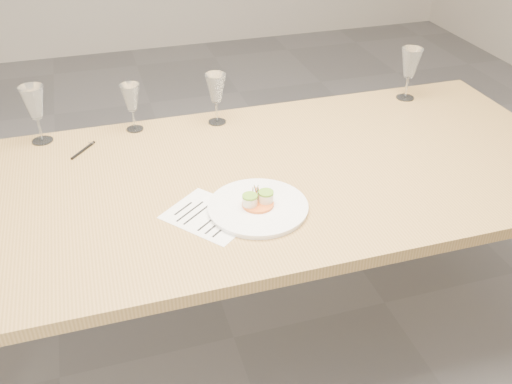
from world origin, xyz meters
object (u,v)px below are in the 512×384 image
object	(u,v)px
wine_glass_1	(131,99)
wine_glass_3	(410,64)
dinner_plate	(258,206)
wine_glass_2	(216,89)
wine_glass_0	(34,104)
recipe_sheet	(210,216)
ballpoint_pen	(83,150)
dining_table	(229,195)

from	to	relation	value
wine_glass_1	wine_glass_3	distance (m)	1.12
dinner_plate	wine_glass_1	bearing A→B (deg)	114.47
wine_glass_2	wine_glass_3	world-z (taller)	wine_glass_3
wine_glass_0	wine_glass_1	distance (m)	0.33
recipe_sheet	wine_glass_0	xyz separation A→B (m)	(-0.48, 0.63, 0.15)
wine_glass_3	ballpoint_pen	bearing A→B (deg)	-176.70
ballpoint_pen	wine_glass_2	distance (m)	0.53
dining_table	wine_glass_2	distance (m)	0.45
recipe_sheet	wine_glass_2	bearing A→B (deg)	35.26
recipe_sheet	wine_glass_1	world-z (taller)	wine_glass_1
dining_table	wine_glass_3	size ratio (longest dim) A/B	11.26
wine_glass_0	wine_glass_3	distance (m)	1.45
dinner_plate	wine_glass_1	distance (m)	0.71
wine_glass_3	wine_glass_0	bearing A→B (deg)	178.26
wine_glass_1	wine_glass_3	bearing A→B (deg)	-2.06
dining_table	wine_glass_0	distance (m)	0.76
wine_glass_0	wine_glass_1	xyz separation A→B (m)	(0.33, -0.00, -0.02)
dining_table	dinner_plate	xyz separation A→B (m)	(0.04, -0.20, 0.08)
dining_table	wine_glass_0	size ratio (longest dim) A/B	11.39
wine_glass_2	ballpoint_pen	bearing A→B (deg)	-170.59
wine_glass_1	wine_glass_0	bearing A→B (deg)	179.33
dining_table	wine_glass_3	world-z (taller)	wine_glass_3
dining_table	wine_glass_1	bearing A→B (deg)	119.94
ballpoint_pen	wine_glass_1	distance (m)	0.26
ballpoint_pen	dining_table	bearing A→B (deg)	-86.69
wine_glass_1	wine_glass_2	bearing A→B (deg)	-5.92
wine_glass_1	wine_glass_2	world-z (taller)	wine_glass_2
ballpoint_pen	wine_glass_3	bearing A→B (deg)	-47.70
ballpoint_pen	wine_glass_2	bearing A→B (deg)	-41.60
wine_glass_3	recipe_sheet	bearing A→B (deg)	-148.97
dining_table	dinner_plate	distance (m)	0.22
dinner_plate	wine_glass_1	size ratio (longest dim) A/B	1.68
ballpoint_pen	wine_glass_3	world-z (taller)	wine_glass_3
recipe_sheet	wine_glass_2	world-z (taller)	wine_glass_2
dining_table	wine_glass_2	size ratio (longest dim) A/B	12.30
wine_glass_0	wine_glass_3	bearing A→B (deg)	-1.74
dining_table	ballpoint_pen	xyz separation A→B (m)	(-0.44, 0.32, 0.07)
wine_glass_2	recipe_sheet	bearing A→B (deg)	-105.68
dining_table	wine_glass_1	size ratio (longest dim) A/B	13.39
dining_table	wine_glass_0	world-z (taller)	wine_glass_0
recipe_sheet	wine_glass_1	size ratio (longest dim) A/B	1.74
dining_table	wine_glass_3	bearing A→B (deg)	24.52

